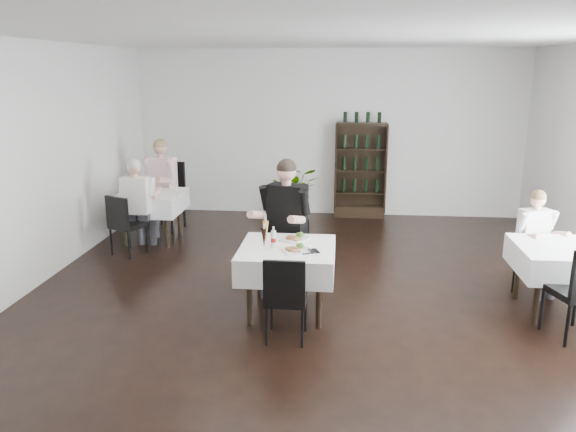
% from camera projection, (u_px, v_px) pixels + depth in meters
% --- Properties ---
extents(room_shell, '(9.00, 9.00, 9.00)m').
position_uv_depth(room_shell, '(316.00, 182.00, 5.89)').
color(room_shell, black).
rests_on(room_shell, ground).
extents(wine_shelf, '(0.90, 0.28, 1.75)m').
position_uv_depth(wine_shelf, '(360.00, 171.00, 10.15)').
color(wine_shelf, black).
rests_on(wine_shelf, ground).
extents(main_table, '(1.03, 1.03, 0.77)m').
position_uv_depth(main_table, '(287.00, 260.00, 6.15)').
color(main_table, black).
rests_on(main_table, ground).
extents(left_table, '(0.98, 0.98, 0.77)m').
position_uv_depth(left_table, '(151.00, 202.00, 8.78)').
color(left_table, black).
rests_on(left_table, ground).
extents(right_table, '(0.98, 0.98, 0.77)m').
position_uv_depth(right_table, '(562.00, 260.00, 6.15)').
color(right_table, black).
rests_on(right_table, ground).
extents(potted_tree, '(0.91, 0.80, 0.94)m').
position_uv_depth(potted_tree, '(296.00, 191.00, 10.25)').
color(potted_tree, '#29551D').
rests_on(potted_tree, ground).
extents(main_chair_far, '(0.46, 0.47, 0.86)m').
position_uv_depth(main_chair_far, '(292.00, 249.00, 6.91)').
color(main_chair_far, black).
rests_on(main_chair_far, ground).
extents(main_chair_near, '(0.41, 0.42, 0.89)m').
position_uv_depth(main_chair_near, '(286.00, 294.00, 5.50)').
color(main_chair_near, black).
rests_on(main_chair_near, ground).
extents(left_chair_far, '(0.61, 0.61, 1.13)m').
position_uv_depth(left_chair_far, '(168.00, 191.00, 9.46)').
color(left_chair_far, black).
rests_on(left_chair_far, ground).
extents(left_chair_near, '(0.55, 0.55, 0.90)m').
position_uv_depth(left_chair_near, '(124.00, 221.00, 8.09)').
color(left_chair_near, black).
rests_on(left_chair_near, ground).
extents(right_chair_far, '(0.51, 0.51, 0.86)m').
position_uv_depth(right_chair_far, '(533.00, 250.00, 6.87)').
color(right_chair_far, black).
rests_on(right_chair_far, ground).
extents(diner_main, '(0.70, 0.74, 1.62)m').
position_uv_depth(diner_main, '(284.00, 216.00, 6.70)').
color(diner_main, '#3B3B42').
rests_on(diner_main, ground).
extents(diner_left_far, '(0.67, 0.71, 1.55)m').
position_uv_depth(diner_left_far, '(159.00, 179.00, 9.17)').
color(diner_left_far, '#3B3B42').
rests_on(diner_left_far, ground).
extents(diner_left_near, '(0.52, 0.52, 1.40)m').
position_uv_depth(diner_left_near, '(138.00, 197.00, 8.26)').
color(diner_left_near, '#3B3B42').
rests_on(diner_left_near, ground).
extents(diner_right_far, '(0.54, 0.58, 1.26)m').
position_uv_depth(diner_right_far, '(537.00, 234.00, 6.70)').
color(diner_right_far, '#3B3B42').
rests_on(diner_right_far, ground).
extents(plate_far, '(0.36, 0.36, 0.08)m').
position_uv_depth(plate_far, '(295.00, 238.00, 6.34)').
color(plate_far, white).
rests_on(plate_far, main_table).
extents(plate_near, '(0.35, 0.35, 0.08)m').
position_uv_depth(plate_near, '(295.00, 250.00, 5.95)').
color(plate_near, white).
rests_on(plate_near, main_table).
extents(pilsner_dark, '(0.06, 0.06, 0.27)m').
position_uv_depth(pilsner_dark, '(264.00, 238.00, 6.05)').
color(pilsner_dark, black).
rests_on(pilsner_dark, main_table).
extents(pilsner_lager, '(0.07, 0.07, 0.31)m').
position_uv_depth(pilsner_lager, '(266.00, 232.00, 6.23)').
color(pilsner_lager, gold).
rests_on(pilsner_lager, main_table).
extents(coke_bottle, '(0.06, 0.06, 0.23)m').
position_uv_depth(coke_bottle, '(273.00, 239.00, 6.08)').
color(coke_bottle, silver).
rests_on(coke_bottle, main_table).
extents(napkin_cutlery, '(0.24, 0.21, 0.02)m').
position_uv_depth(napkin_cutlery, '(309.00, 251.00, 5.94)').
color(napkin_cutlery, black).
rests_on(napkin_cutlery, main_table).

